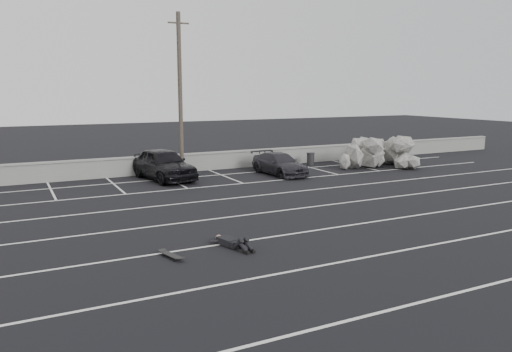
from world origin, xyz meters
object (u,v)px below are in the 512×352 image
person (227,238)px  skateboard (171,255)px  car_right (280,164)px  car_left (163,164)px  utility_pole (180,94)px  riprap_pile (380,156)px  trash_bin (311,159)px

person → skateboard: 1.97m
car_right → skateboard: car_right is taller
person → skateboard: person is taller
car_left → person: bearing=-106.6°
utility_pole → riprap_pile: bearing=-12.3°
riprap_pile → skateboard: riprap_pile is taller
car_left → skateboard: car_left is taller
car_left → trash_bin: 9.87m
car_left → utility_pole: bearing=30.6°
riprap_pile → skateboard: 20.39m
person → utility_pole: bearing=63.9°
car_left → skateboard: bearing=-114.9°
car_left → person: (-1.55, -12.13, -0.62)m
riprap_pile → trash_bin: bearing=150.1°
car_left → car_right: bearing=-21.7°
trash_bin → skateboard: size_ratio=0.91×
utility_pole → trash_bin: size_ratio=10.97×
person → car_right: bearing=40.1°
car_right → trash_bin: 4.07m
car_right → riprap_pile: (7.27, -0.07, 0.03)m
utility_pole → skateboard: bearing=-109.7°
trash_bin → riprap_pile: 4.39m
riprap_pile → skateboard: (-17.11, -11.07, -0.56)m
trash_bin → person: trash_bin is taller
utility_pole → skateboard: utility_pole is taller
car_right → utility_pole: utility_pole is taller
riprap_pile → person: bearing=-144.9°
utility_pole → skateboard: size_ratio=9.95×
trash_bin → person: (-11.38, -12.86, -0.19)m
person → riprap_pile: bearing=21.6°
utility_pole → riprap_pile: utility_pole is taller
trash_bin → riprap_pile: (3.80, -2.19, 0.23)m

